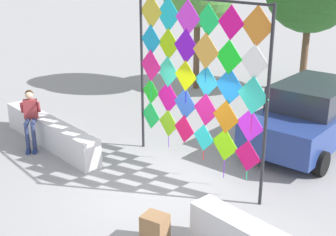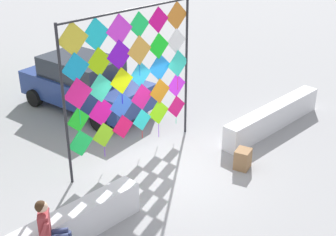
{
  "view_description": "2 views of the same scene",
  "coord_description": "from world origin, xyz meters",
  "px_view_note": "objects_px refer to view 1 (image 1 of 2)",
  "views": [
    {
      "loc": [
        6.88,
        -5.75,
        4.88
      ],
      "look_at": [
        -0.49,
        0.81,
        1.43
      ],
      "focal_mm": 48.26,
      "sensor_mm": 36.0,
      "label": 1
    },
    {
      "loc": [
        -7.56,
        -7.48,
        6.78
      ],
      "look_at": [
        0.28,
        0.46,
        1.31
      ],
      "focal_mm": 50.0,
      "sensor_mm": 36.0,
      "label": 2
    }
  ],
  "objects_px": {
    "kite_display_rack": "(195,74)",
    "cardboard_box_large": "(155,229)",
    "seated_vendor": "(30,115)",
    "parked_car": "(311,114)"
  },
  "relations": [
    {
      "from": "kite_display_rack",
      "to": "cardboard_box_large",
      "type": "bearing_deg",
      "value": -57.8
    },
    {
      "from": "kite_display_rack",
      "to": "parked_car",
      "type": "height_order",
      "value": "kite_display_rack"
    },
    {
      "from": "cardboard_box_large",
      "to": "parked_car",
      "type": "bearing_deg",
      "value": 96.26
    },
    {
      "from": "seated_vendor",
      "to": "cardboard_box_large",
      "type": "relative_size",
      "value": 2.93
    },
    {
      "from": "seated_vendor",
      "to": "cardboard_box_large",
      "type": "xyz_separation_m",
      "value": [
        5.6,
        -0.34,
        -0.68
      ]
    },
    {
      "from": "kite_display_rack",
      "to": "seated_vendor",
      "type": "height_order",
      "value": "kite_display_rack"
    },
    {
      "from": "seated_vendor",
      "to": "parked_car",
      "type": "distance_m",
      "value": 7.64
    },
    {
      "from": "kite_display_rack",
      "to": "parked_car",
      "type": "bearing_deg",
      "value": 74.98
    },
    {
      "from": "parked_car",
      "to": "cardboard_box_large",
      "type": "distance_m",
      "value": 6.25
    },
    {
      "from": "kite_display_rack",
      "to": "seated_vendor",
      "type": "xyz_separation_m",
      "value": [
        -3.97,
        -2.26,
        -1.48
      ]
    }
  ]
}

